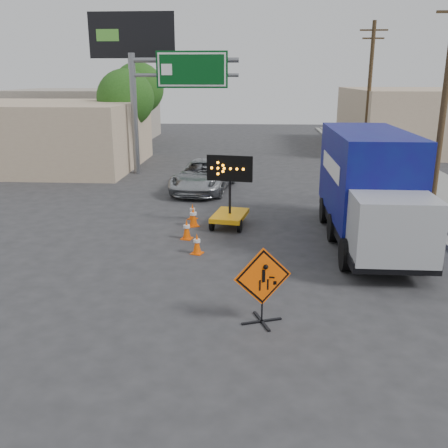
# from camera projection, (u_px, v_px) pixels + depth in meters

# --- Properties ---
(ground) EXTENTS (100.00, 100.00, 0.00)m
(ground) POSITION_uv_depth(u_px,v_px,m) (231.00, 315.00, 12.08)
(ground) COLOR #2D2D30
(ground) RESTS_ON ground
(curb_right) EXTENTS (0.40, 60.00, 0.12)m
(curb_right) POSITION_uv_depth(u_px,v_px,m) (383.00, 186.00, 25.97)
(curb_right) COLOR gray
(curb_right) RESTS_ON ground
(sidewalk_right) EXTENTS (4.00, 60.00, 0.15)m
(sidewalk_right) POSITION_uv_depth(u_px,v_px,m) (428.00, 186.00, 25.82)
(sidewalk_right) COLOR gray
(sidewalk_right) RESTS_ON ground
(storefront_left_near) EXTENTS (14.00, 10.00, 4.00)m
(storefront_left_near) POSITION_uv_depth(u_px,v_px,m) (26.00, 135.00, 31.50)
(storefront_left_near) COLOR #C2AC8C
(storefront_left_near) RESTS_ON ground
(storefront_left_far) EXTENTS (12.00, 10.00, 4.40)m
(storefront_left_far) POSITION_uv_depth(u_px,v_px,m) (84.00, 115.00, 44.90)
(storefront_left_far) COLOR #A69B8A
(storefront_left_far) RESTS_ON ground
(building_right_far) EXTENTS (10.00, 14.00, 4.60)m
(building_right_far) POSITION_uv_depth(u_px,v_px,m) (415.00, 119.00, 39.32)
(building_right_far) COLOR #C2AC8C
(building_right_far) RESTS_ON ground
(highway_gantry) EXTENTS (6.18, 0.38, 6.90)m
(highway_gantry) POSITION_uv_depth(u_px,v_px,m) (169.00, 85.00, 28.08)
(highway_gantry) COLOR slate
(highway_gantry) RESTS_ON ground
(billboard) EXTENTS (6.10, 0.54, 9.85)m
(billboard) POSITION_uv_depth(u_px,v_px,m) (132.00, 49.00, 35.24)
(billboard) COLOR slate
(billboard) RESTS_ON ground
(utility_pole_near) EXTENTS (1.80, 0.26, 9.00)m
(utility_pole_near) POSITION_uv_depth(u_px,v_px,m) (445.00, 99.00, 19.82)
(utility_pole_near) COLOR #4E3721
(utility_pole_near) RESTS_ON ground
(utility_pole_far) EXTENTS (1.80, 0.26, 9.00)m
(utility_pole_far) POSITION_uv_depth(u_px,v_px,m) (369.00, 90.00, 33.21)
(utility_pole_far) COLOR #4E3721
(utility_pole_far) RESTS_ON ground
(tree_left_near) EXTENTS (3.71, 3.71, 6.03)m
(tree_left_near) POSITION_uv_depth(u_px,v_px,m) (126.00, 98.00, 32.43)
(tree_left_near) COLOR #4E3721
(tree_left_near) RESTS_ON ground
(tree_left_far) EXTENTS (4.10, 4.10, 6.66)m
(tree_left_far) POSITION_uv_depth(u_px,v_px,m) (138.00, 88.00, 40.02)
(tree_left_far) COLOR #4E3721
(tree_left_far) RESTS_ON ground
(construction_sign) EXTENTS (1.32, 0.95, 1.85)m
(construction_sign) POSITION_uv_depth(u_px,v_px,m) (263.00, 284.00, 11.46)
(construction_sign) COLOR black
(construction_sign) RESTS_ON ground
(arrow_board) EXTENTS (1.73, 2.10, 2.75)m
(arrow_board) POSITION_uv_depth(u_px,v_px,m) (230.00, 211.00, 19.03)
(arrow_board) COLOR #F3A10D
(arrow_board) RESTS_ON ground
(pickup_truck) EXTENTS (3.25, 5.77, 1.52)m
(pickup_truck) POSITION_uv_depth(u_px,v_px,m) (204.00, 176.00, 25.01)
(pickup_truck) COLOR #A6A9AD
(pickup_truck) RESTS_ON ground
(box_truck) EXTENTS (2.58, 7.96, 3.78)m
(box_truck) POSITION_uv_depth(u_px,v_px,m) (369.00, 194.00, 16.90)
(box_truck) COLOR black
(box_truck) RESTS_ON ground
(cone_a) EXTENTS (0.45, 0.45, 0.70)m
(cone_a) POSITION_uv_depth(u_px,v_px,m) (197.00, 243.00, 16.16)
(cone_a) COLOR #FF5805
(cone_a) RESTS_ON ground
(cone_b) EXTENTS (0.45, 0.45, 0.73)m
(cone_b) POSITION_uv_depth(u_px,v_px,m) (187.00, 229.00, 17.62)
(cone_b) COLOR #FF5805
(cone_b) RESTS_ON ground
(cone_c) EXTENTS (0.51, 0.51, 0.78)m
(cone_c) POSITION_uv_depth(u_px,v_px,m) (193.00, 216.00, 19.13)
(cone_c) COLOR #FF5805
(cone_c) RESTS_ON ground
(cone_d) EXTENTS (0.42, 0.42, 0.64)m
(cone_d) POSITION_uv_depth(u_px,v_px,m) (193.00, 211.00, 20.09)
(cone_d) COLOR #FF5805
(cone_d) RESTS_ON ground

